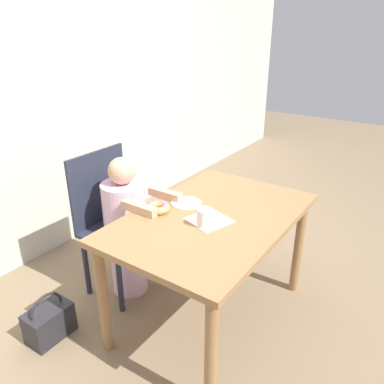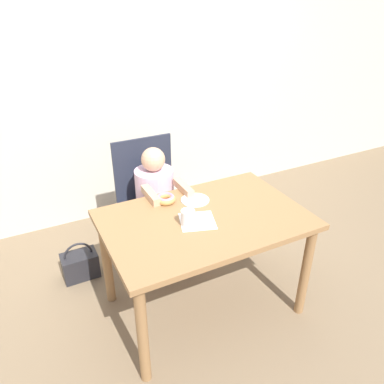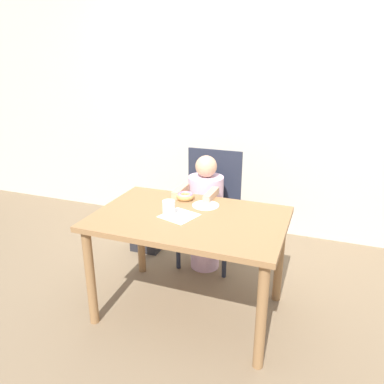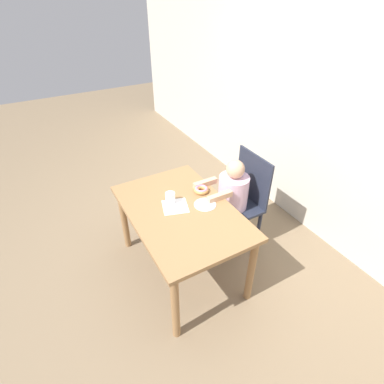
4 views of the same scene
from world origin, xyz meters
The scene contains 10 objects.
ground_plane centered at (0.00, 0.00, 0.00)m, with size 12.00×12.00×0.00m, color #7A664C.
wall_back centered at (0.00, 1.49, 1.25)m, with size 8.00×0.05×2.50m.
dining_table centered at (0.00, 0.00, 0.61)m, with size 1.21×0.80×0.71m.
chair centered at (-0.09, 0.71, 0.50)m, with size 0.46×0.37×0.95m.
child_figure centered at (-0.09, 0.59, 0.47)m, with size 0.29×0.49×0.96m.
donut centered at (-0.14, 0.28, 0.73)m, with size 0.13×0.13×0.05m.
napkin centered at (-0.06, -0.02, 0.71)m, with size 0.25×0.25×0.00m.
handbag centered at (-0.68, 0.68, 0.10)m, with size 0.26×0.16×0.30m.
cup centered at (-0.13, -0.03, 0.76)m, with size 0.08×0.08×0.10m.
plate centered at (0.04, 0.21, 0.71)m, with size 0.18×0.18×0.01m.
Camera 3 is at (0.78, -2.04, 1.66)m, focal length 35.00 mm.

